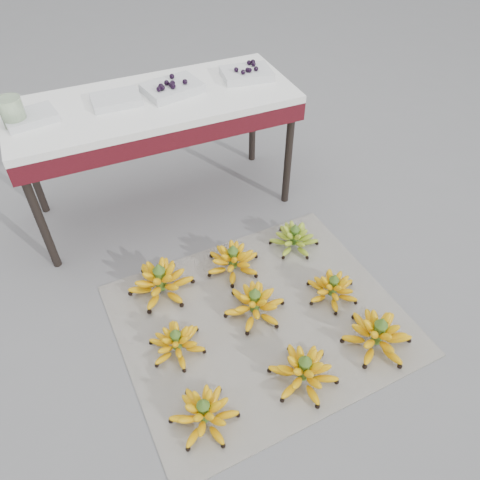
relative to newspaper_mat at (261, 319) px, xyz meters
name	(u,v)px	position (x,y,z in m)	size (l,w,h in m)	color
ground	(253,332)	(-0.06, -0.04, 0.00)	(60.00, 60.00, 0.00)	slate
newspaper_mat	(261,319)	(0.00, 0.00, 0.00)	(1.25, 1.05, 0.01)	silver
bunch_front_left	(204,414)	(-0.41, -0.35, 0.06)	(0.35, 0.35, 0.16)	#FFB909
bunch_front_center	(303,371)	(0.03, -0.34, 0.06)	(0.36, 0.36, 0.17)	#FFB909
bunch_front_right	(378,335)	(0.40, -0.32, 0.07)	(0.36, 0.36, 0.18)	#FFB909
bunch_mid_left	(177,343)	(-0.40, 0.00, 0.05)	(0.28, 0.28, 0.15)	#FFB909
bunch_mid_center	(254,304)	(-0.01, 0.05, 0.06)	(0.35, 0.35, 0.17)	#FFB909
bunch_mid_right	(332,288)	(0.37, -0.01, 0.05)	(0.25, 0.25, 0.15)	#FFB909
bunch_back_left	(161,282)	(-0.37, 0.35, 0.07)	(0.40, 0.40, 0.19)	#FFB909
bunch_back_center	(233,261)	(0.01, 0.34, 0.06)	(0.30, 0.30, 0.17)	#FFB909
bunch_back_right	(294,238)	(0.37, 0.36, 0.06)	(0.32, 0.32, 0.15)	#90B936
vendor_table	(154,113)	(-0.15, 0.97, 0.60)	(1.41, 0.56, 0.68)	black
tray_far_left	(30,117)	(-0.71, 0.98, 0.69)	(0.25, 0.20, 0.04)	silver
tray_left	(116,100)	(-0.32, 0.99, 0.69)	(0.23, 0.17, 0.04)	silver
tray_right	(172,88)	(-0.04, 0.99, 0.70)	(0.30, 0.25, 0.07)	silver
tray_far_right	(247,73)	(0.37, 0.99, 0.70)	(0.28, 0.22, 0.06)	silver
glass_jar	(12,112)	(-0.78, 0.96, 0.74)	(0.10, 0.10, 0.13)	#D0EDBD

